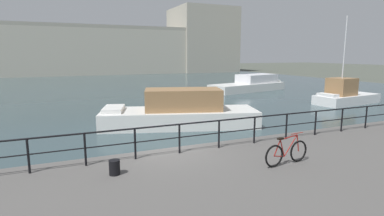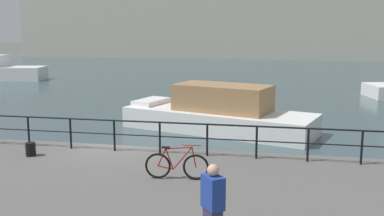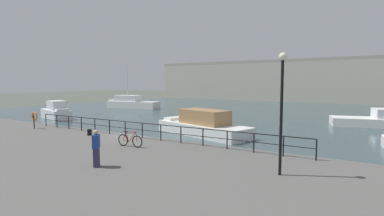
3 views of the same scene
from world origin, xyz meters
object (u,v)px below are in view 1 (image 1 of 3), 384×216
parked_bicycle (287,153)px  mooring_bollard (115,167)px  harbor_building (111,49)px  moored_small_launch (180,112)px  moored_blue_motorboat (251,84)px  moored_green_narrowboat (345,95)px

parked_bicycle → mooring_bollard: 5.34m
harbor_building → moored_small_launch: (-4.70, -54.19, -4.61)m
moored_small_launch → parked_bicycle: size_ratio=5.35×
moored_blue_motorboat → harbor_building: bearing=90.1°
harbor_building → moored_small_launch: 54.59m
moored_blue_motorboat → parked_bicycle: 26.71m
harbor_building → moored_green_narrowboat: harbor_building is taller
parked_bicycle → mooring_bollard: bearing=160.8°
parked_bicycle → moored_small_launch: bearing=85.7°
moored_green_narrowboat → mooring_bollard: bearing=19.3°
moored_green_narrowboat → parked_bicycle: size_ratio=4.11×
moored_blue_motorboat → mooring_bollard: 28.76m
harbor_building → moored_blue_motorboat: size_ratio=7.24×
moored_small_launch → mooring_bollard: 9.32m
moored_small_launch → parked_bicycle: 9.14m
harbor_building → parked_bicycle: 63.65m
harbor_building → mooring_bollard: bearing=-99.0°
harbor_building → parked_bicycle: bearing=-94.2°
moored_blue_motorboat → moored_small_launch: moored_small_launch is taller
moored_blue_motorboat → mooring_bollard: bearing=-144.9°
moored_blue_motorboat → parked_bicycle: (-14.04, -22.72, 0.34)m
moored_small_launch → mooring_bollard: bearing=74.4°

